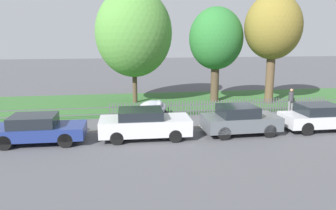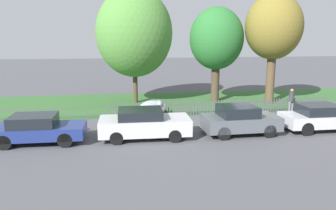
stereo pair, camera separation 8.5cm
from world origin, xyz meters
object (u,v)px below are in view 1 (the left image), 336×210
at_px(tree_nearest_kerb, 134,33).
at_px(covered_motorcycle, 153,108).
at_px(parked_car_red_compact, 321,117).
at_px(tree_mid_park, 273,28).
at_px(tree_behind_motorcycle, 216,39).
at_px(parked_car_navy_estate, 240,120).
at_px(pedestrian_near_fence, 291,99).
at_px(parked_car_silver_hatchback, 38,129).
at_px(parked_car_black_saloon, 144,123).

bearing_deg(tree_nearest_kerb, covered_motorcycle, -81.57).
bearing_deg(parked_car_red_compact, tree_mid_park, 85.97).
bearing_deg(parked_car_red_compact, tree_behind_motorcycle, 111.70).
distance_m(parked_car_navy_estate, pedestrian_near_fence, 6.31).
distance_m(tree_nearest_kerb, pedestrian_near_fence, 11.55).
height_order(parked_car_navy_estate, pedestrian_near_fence, pedestrian_near_fence).
relative_size(parked_car_silver_hatchback, tree_behind_motorcycle, 0.60).
distance_m(parked_car_red_compact, pedestrian_near_fence, 3.98).
relative_size(parked_car_black_saloon, parked_car_red_compact, 1.06).
bearing_deg(covered_motorcycle, parked_car_red_compact, -24.62).
height_order(parked_car_black_saloon, tree_mid_park, tree_mid_park).
xyz_separation_m(parked_car_silver_hatchback, parked_car_navy_estate, (9.60, -0.07, 0.06)).
distance_m(covered_motorcycle, pedestrian_near_fence, 8.83).
height_order(parked_car_black_saloon, tree_nearest_kerb, tree_nearest_kerb).
height_order(parked_car_navy_estate, covered_motorcycle, parked_car_navy_estate).
distance_m(parked_car_silver_hatchback, covered_motorcycle, 6.76).
bearing_deg(parked_car_silver_hatchback, tree_mid_park, 27.31).
height_order(parked_car_black_saloon, pedestrian_near_fence, pedestrian_near_fence).
relative_size(parked_car_silver_hatchback, parked_car_black_saloon, 0.96).
bearing_deg(tree_behind_motorcycle, pedestrian_near_fence, -50.05).
relative_size(tree_behind_motorcycle, tree_mid_park, 0.89).
xyz_separation_m(parked_car_red_compact, tree_behind_motorcycle, (-3.16, 8.34, 3.90)).
relative_size(parked_car_navy_estate, tree_behind_motorcycle, 0.54).
height_order(tree_nearest_kerb, tree_mid_park, tree_nearest_kerb).
bearing_deg(tree_behind_motorcycle, parked_car_black_saloon, -125.91).
height_order(parked_car_red_compact, tree_nearest_kerb, tree_nearest_kerb).
bearing_deg(parked_car_red_compact, parked_car_black_saloon, -179.33).
xyz_separation_m(parked_car_red_compact, covered_motorcycle, (-8.30, 3.70, -0.03)).
bearing_deg(pedestrian_near_fence, parked_car_red_compact, 65.48).
distance_m(parked_car_black_saloon, tree_behind_motorcycle, 10.94).
bearing_deg(parked_car_silver_hatchback, covered_motorcycle, 33.79).
bearing_deg(parked_car_silver_hatchback, pedestrian_near_fence, 16.27).
height_order(parked_car_black_saloon, tree_behind_motorcycle, tree_behind_motorcycle).
distance_m(tree_nearest_kerb, tree_behind_motorcycle, 5.94).
bearing_deg(parked_car_black_saloon, pedestrian_near_fence, 23.67).
relative_size(parked_car_navy_estate, pedestrian_near_fence, 2.39).
height_order(parked_car_navy_estate, tree_mid_park, tree_mid_park).
relative_size(parked_car_navy_estate, parked_car_red_compact, 0.91).
xyz_separation_m(parked_car_silver_hatchback, covered_motorcycle, (5.71, 3.62, -0.01)).
height_order(parked_car_navy_estate, parked_car_red_compact, parked_car_navy_estate).
xyz_separation_m(parked_car_black_saloon, tree_behind_motorcycle, (6.00, 8.29, 3.87)).
height_order(parked_car_black_saloon, parked_car_navy_estate, parked_car_navy_estate).
bearing_deg(tree_mid_park, tree_nearest_kerb, 170.22).
xyz_separation_m(parked_car_black_saloon, parked_car_red_compact, (9.16, -0.05, -0.03)).
relative_size(parked_car_silver_hatchback, parked_car_navy_estate, 1.11).
bearing_deg(parked_car_red_compact, parked_car_silver_hatchback, -179.35).
height_order(covered_motorcycle, tree_mid_park, tree_mid_park).
height_order(parked_car_silver_hatchback, pedestrian_near_fence, pedestrian_near_fence).
relative_size(parked_car_silver_hatchback, pedestrian_near_fence, 2.65).
distance_m(parked_car_silver_hatchback, parked_car_black_saloon, 4.84).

